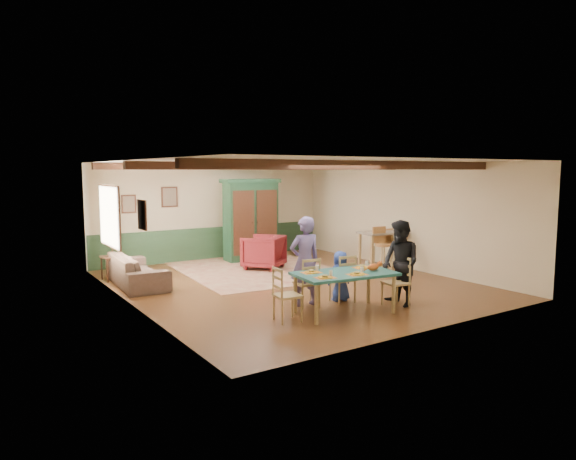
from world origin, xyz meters
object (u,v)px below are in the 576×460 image
armchair (264,252)px  bar_stool_right (391,248)px  dining_chair_end_right (396,282)px  sofa (137,270)px  person_man (305,261)px  cat (373,266)px  end_table (113,268)px  armoire (251,220)px  person_child (340,276)px  person_woman (400,263)px  dining_table (344,293)px  counter_table (382,251)px  dining_chair_end_left (288,294)px  bar_stool_left (383,250)px  dining_chair_far_left (307,282)px  table_lamp (112,245)px  dining_chair_far_right (342,278)px

armchair → bar_stool_right: bearing=112.8°
dining_chair_end_right → sofa: size_ratio=0.41×
person_man → cat: person_man is taller
sofa → end_table: sofa is taller
armoire → dining_chair_end_right: bearing=-88.2°
person_child → person_woman: bearing=136.7°
armoire → dining_table: bearing=-99.2°
dining_table → counter_table: bearing=37.8°
dining_chair_end_left → end_table: bearing=25.4°
dining_chair_end_left → person_man: size_ratio=0.55×
person_woman → armchair: size_ratio=1.68×
dining_table → dining_chair_end_right: bearing=-7.5°
end_table → dining_table: bearing=-61.9°
armchair → bar_stool_left: size_ratio=0.84×
person_woman → bar_stool_left: person_woman is taller
dining_chair_far_left → person_woman: (1.50, -0.90, 0.34)m
end_table → armoire: bearing=8.7°
person_child → table_lamp: table_lamp is taller
table_lamp → end_table: bearing=0.0°
table_lamp → bar_stool_left: bar_stool_left is taller
dining_chair_end_left → armoire: 6.05m
dining_chair_end_left → bar_stool_left: bar_stool_left is taller
dining_chair_far_left → end_table: 4.95m
sofa → counter_table: size_ratio=1.95×
bar_stool_right → person_woman: bearing=-127.0°
table_lamp → bar_stool_right: 6.92m
person_child → armchair: (0.41, 3.62, -0.05)m
dining_chair_end_right → dining_chair_far_left: bearing=-114.9°
counter_table → bar_stool_right: 0.42m
dining_table → person_man: person_man is taller
counter_table → bar_stool_right: size_ratio=1.17×
dining_chair_far_right → dining_chair_end_right: bearing=136.2°
dining_chair_far_right → counter_table: 3.52m
dining_chair_end_right → end_table: size_ratio=1.64×
dining_chair_far_left → bar_stool_left: (3.34, 1.49, 0.11)m
dining_chair_end_right → sofa: bearing=-134.2°
person_woman → person_child: 1.17m
dining_chair_far_right → dining_chair_end_right: same height
counter_table → armoire: bearing=124.8°
dining_chair_far_right → dining_chair_end_left: bearing=24.9°
armchair → bar_stool_left: bearing=97.8°
person_man → table_lamp: (-2.42, 4.25, -0.02)m
sofa → dining_chair_far_right: bearing=-139.0°
dining_table → dining_chair_far_right: dining_chair_far_right is taller
dining_chair_end_left → person_woman: 2.35m
person_man → end_table: size_ratio=2.98×
end_table → dining_chair_far_left: bearing=-60.9°
dining_chair_end_left → person_child: person_child is taller
person_woman → armoire: 5.84m
dining_table → armoire: (1.26, 5.67, 0.77)m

